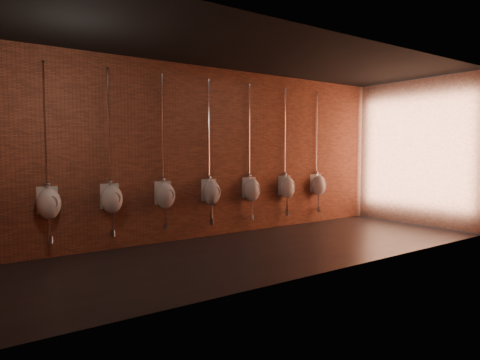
{
  "coord_description": "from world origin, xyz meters",
  "views": [
    {
      "loc": [
        -4.42,
        -5.44,
        1.64
      ],
      "look_at": [
        0.1,
        0.9,
        1.1
      ],
      "focal_mm": 32.0,
      "sensor_mm": 36.0,
      "label": 1
    }
  ],
  "objects_px": {
    "urinal_5": "(287,187)",
    "urinal_4": "(252,189)",
    "urinal_3": "(211,192)",
    "urinal_1": "(112,198)",
    "urinal_6": "(318,185)",
    "urinal_0": "(49,202)",
    "urinal_2": "(165,195)"
  },
  "relations": [
    {
      "from": "urinal_2",
      "to": "urinal_4",
      "type": "distance_m",
      "value": 1.9
    },
    {
      "from": "urinal_2",
      "to": "urinal_3",
      "type": "bearing_deg",
      "value": 0.0
    },
    {
      "from": "urinal_3",
      "to": "urinal_5",
      "type": "distance_m",
      "value": 1.9
    },
    {
      "from": "urinal_4",
      "to": "urinal_6",
      "type": "distance_m",
      "value": 1.9
    },
    {
      "from": "urinal_0",
      "to": "urinal_5",
      "type": "distance_m",
      "value": 4.75
    },
    {
      "from": "urinal_2",
      "to": "urinal_3",
      "type": "height_order",
      "value": "same"
    },
    {
      "from": "urinal_1",
      "to": "urinal_5",
      "type": "height_order",
      "value": "same"
    },
    {
      "from": "urinal_5",
      "to": "urinal_4",
      "type": "bearing_deg",
      "value": 180.0
    },
    {
      "from": "urinal_6",
      "to": "urinal_2",
      "type": "bearing_deg",
      "value": 180.0
    },
    {
      "from": "urinal_6",
      "to": "urinal_4",
      "type": "bearing_deg",
      "value": 180.0
    },
    {
      "from": "urinal_3",
      "to": "urinal_4",
      "type": "bearing_deg",
      "value": 0.0
    },
    {
      "from": "urinal_4",
      "to": "urinal_6",
      "type": "xyz_separation_m",
      "value": [
        1.9,
        0.0,
        0.0
      ]
    },
    {
      "from": "urinal_0",
      "to": "urinal_1",
      "type": "xyz_separation_m",
      "value": [
        0.95,
        0.0,
        0.0
      ]
    },
    {
      "from": "urinal_1",
      "to": "urinal_5",
      "type": "bearing_deg",
      "value": 0.0
    },
    {
      "from": "urinal_5",
      "to": "urinal_2",
      "type": "bearing_deg",
      "value": 180.0
    },
    {
      "from": "urinal_5",
      "to": "urinal_0",
      "type": "bearing_deg",
      "value": 180.0
    },
    {
      "from": "urinal_0",
      "to": "urinal_1",
      "type": "bearing_deg",
      "value": 0.0
    },
    {
      "from": "urinal_1",
      "to": "urinal_3",
      "type": "relative_size",
      "value": 1.0
    },
    {
      "from": "urinal_4",
      "to": "urinal_5",
      "type": "xyz_separation_m",
      "value": [
        0.95,
        0.0,
        0.0
      ]
    },
    {
      "from": "urinal_1",
      "to": "urinal_6",
      "type": "distance_m",
      "value": 4.75
    },
    {
      "from": "urinal_0",
      "to": "urinal_3",
      "type": "bearing_deg",
      "value": 0.0
    },
    {
      "from": "urinal_1",
      "to": "urinal_4",
      "type": "distance_m",
      "value": 2.85
    },
    {
      "from": "urinal_3",
      "to": "urinal_4",
      "type": "height_order",
      "value": "same"
    },
    {
      "from": "urinal_4",
      "to": "urinal_3",
      "type": "bearing_deg",
      "value": 180.0
    },
    {
      "from": "urinal_2",
      "to": "urinal_5",
      "type": "bearing_deg",
      "value": 0.0
    },
    {
      "from": "urinal_2",
      "to": "urinal_0",
      "type": "bearing_deg",
      "value": 180.0
    },
    {
      "from": "urinal_0",
      "to": "urinal_6",
      "type": "height_order",
      "value": "same"
    },
    {
      "from": "urinal_1",
      "to": "urinal_6",
      "type": "bearing_deg",
      "value": 0.0
    },
    {
      "from": "urinal_0",
      "to": "urinal_3",
      "type": "xyz_separation_m",
      "value": [
        2.85,
        0.0,
        0.0
      ]
    },
    {
      "from": "urinal_0",
      "to": "urinal_4",
      "type": "xyz_separation_m",
      "value": [
        3.8,
        0.0,
        0.0
      ]
    },
    {
      "from": "urinal_0",
      "to": "urinal_2",
      "type": "bearing_deg",
      "value": 0.0
    },
    {
      "from": "urinal_0",
      "to": "urinal_6",
      "type": "distance_m",
      "value": 5.7
    }
  ]
}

